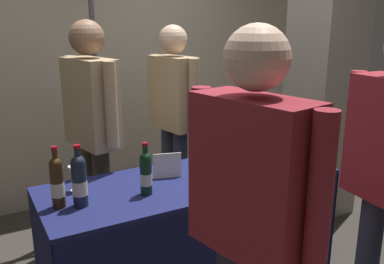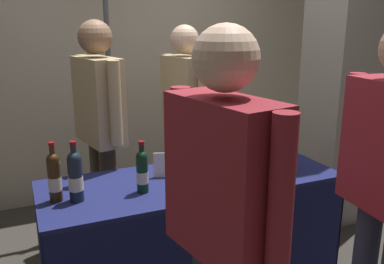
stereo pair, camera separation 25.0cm
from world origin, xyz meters
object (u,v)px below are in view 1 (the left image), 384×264
at_px(tasting_table, 192,210).
at_px(booth_signpost, 94,58).
at_px(display_bottle_0, 266,143).
at_px(wine_glass_mid, 75,173).
at_px(vendor_presenter, 174,108).
at_px(featured_wine_bottle, 79,180).
at_px(concrete_pillar, 330,9).
at_px(taster_foreground_right, 251,206).
at_px(wine_glass_near_vendor, 273,141).
at_px(flower_vase, 209,150).

distance_m(tasting_table, booth_signpost, 1.47).
distance_m(display_bottle_0, booth_signpost, 1.51).
relative_size(wine_glass_mid, vendor_presenter, 0.09).
relative_size(featured_wine_bottle, display_bottle_0, 1.03).
bearing_deg(display_bottle_0, concrete_pillar, 23.08).
distance_m(taster_foreground_right, booth_signpost, 2.17).
xyz_separation_m(wine_glass_mid, vendor_presenter, (0.99, 0.68, 0.16)).
relative_size(tasting_table, display_bottle_0, 5.64).
relative_size(concrete_pillar, featured_wine_bottle, 10.49).
bearing_deg(display_bottle_0, wine_glass_mid, 172.88).
relative_size(wine_glass_near_vendor, flower_vase, 0.35).
relative_size(tasting_table, booth_signpost, 0.81).
relative_size(wine_glass_near_vendor, wine_glass_mid, 0.92).
bearing_deg(booth_signpost, taster_foreground_right, -91.65).
height_order(vendor_presenter, booth_signpost, booth_signpost).
distance_m(concrete_pillar, taster_foreground_right, 2.43).
bearing_deg(featured_wine_bottle, booth_signpost, 68.76).
distance_m(display_bottle_0, flower_vase, 0.41).
relative_size(tasting_table, wine_glass_near_vendor, 13.40).
height_order(featured_wine_bottle, vendor_presenter, vendor_presenter).
xyz_separation_m(wine_glass_near_vendor, taster_foreground_right, (-1.06, -1.12, 0.19)).
xyz_separation_m(wine_glass_near_vendor, wine_glass_mid, (-1.44, 0.03, 0.01)).
height_order(taster_foreground_right, booth_signpost, booth_signpost).
distance_m(featured_wine_bottle, booth_signpost, 1.39).
bearing_deg(concrete_pillar, booth_signpost, 157.43).
bearing_deg(wine_glass_near_vendor, flower_vase, -175.72).
distance_m(display_bottle_0, taster_foreground_right, 1.34).
xyz_separation_m(vendor_presenter, taster_foreground_right, (-0.61, -1.83, 0.02)).
relative_size(tasting_table, wine_glass_mid, 12.26).
xyz_separation_m(wine_glass_near_vendor, vendor_presenter, (-0.45, 0.71, 0.17)).
height_order(display_bottle_0, taster_foreground_right, taster_foreground_right).
relative_size(flower_vase, taster_foreground_right, 0.23).
bearing_deg(vendor_presenter, wine_glass_near_vendor, 22.62).
distance_m(featured_wine_bottle, wine_glass_mid, 0.22).
xyz_separation_m(flower_vase, taster_foreground_right, (-0.48, -1.08, 0.15)).
height_order(flower_vase, booth_signpost, booth_signpost).
xyz_separation_m(concrete_pillar, vendor_presenter, (-1.23, 0.43, -0.78)).
xyz_separation_m(display_bottle_0, booth_signpost, (-0.83, 1.14, 0.52)).
relative_size(featured_wine_bottle, booth_signpost, 0.15).
relative_size(concrete_pillar, wine_glass_mid, 23.53).
xyz_separation_m(concrete_pillar, tasting_table, (-1.53, -0.41, -1.27)).
bearing_deg(wine_glass_mid, vendor_presenter, 34.59).
height_order(concrete_pillar, display_bottle_0, concrete_pillar).
xyz_separation_m(display_bottle_0, taster_foreground_right, (-0.89, -0.99, 0.14)).
bearing_deg(display_bottle_0, featured_wine_bottle, -177.40).
xyz_separation_m(display_bottle_0, vendor_presenter, (-0.28, 0.84, 0.12)).
bearing_deg(concrete_pillar, wine_glass_mid, -173.64).
height_order(tasting_table, vendor_presenter, vendor_presenter).
xyz_separation_m(concrete_pillar, wine_glass_near_vendor, (-0.78, -0.28, -0.95)).
bearing_deg(featured_wine_bottle, display_bottle_0, 2.60).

